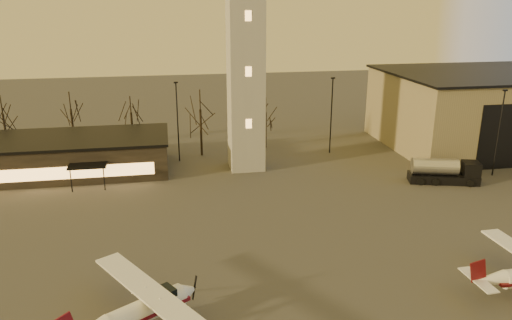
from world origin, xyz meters
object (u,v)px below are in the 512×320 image
at_px(hangar, 496,108).
at_px(cessna_rear, 148,312).
at_px(fuel_truck, 443,173).
at_px(control_tower, 245,31).
at_px(terminal, 60,155).

relative_size(hangar, cessna_rear, 2.66).
relative_size(hangar, fuel_truck, 3.89).
bearing_deg(cessna_rear, fuel_truck, 1.28).
bearing_deg(hangar, control_tower, -173.69).
relative_size(control_tower, cessna_rear, 2.83).
bearing_deg(terminal, cessna_rear, -71.11).
height_order(cessna_rear, fuel_truck, cessna_rear).
bearing_deg(cessna_rear, terminal, 77.16).
height_order(hangar, terminal, hangar).
bearing_deg(cessna_rear, control_tower, 38.03).
distance_m(hangar, cessna_rear, 58.17).
bearing_deg(control_tower, hangar, 6.31).
bearing_deg(fuel_truck, cessna_rear, -131.00).
distance_m(control_tower, terminal, 26.24).
xyz_separation_m(control_tower, hangar, (36.00, 3.98, -11.17)).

